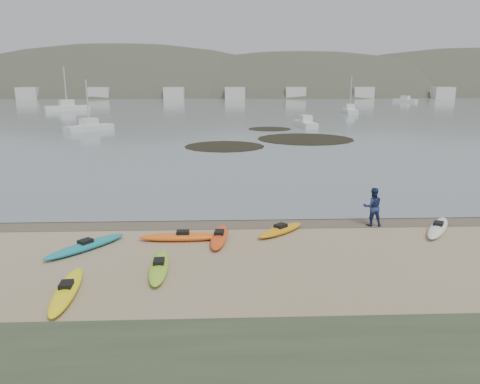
{
  "coord_description": "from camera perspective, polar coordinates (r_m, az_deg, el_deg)",
  "views": [
    {
      "loc": [
        -0.91,
        -22.64,
        7.02
      ],
      "look_at": [
        0.0,
        0.0,
        1.5
      ],
      "focal_mm": 35.0,
      "sensor_mm": 36.0,
      "label": 1
    }
  ],
  "objects": [
    {
      "name": "kayaks",
      "position": [
        19.72,
        -6.77,
        -6.73
      ],
      "size": [
        22.14,
        9.75,
        0.34
      ],
      "color": "#ED4814",
      "rests_on": "ground"
    },
    {
      "name": "water",
      "position": [
        322.71,
        -2.19,
        12.44
      ],
      "size": [
        1200.0,
        1200.0,
        0.0
      ],
      "primitive_type": "plane",
      "color": "slate",
      "rests_on": "ground"
    },
    {
      "name": "moored_boats",
      "position": [
        99.71,
        -1.77,
        9.97
      ],
      "size": [
        97.56,
        83.6,
        1.3
      ],
      "color": "silver",
      "rests_on": "ground"
    },
    {
      "name": "far_hills",
      "position": [
        221.51,
        8.26,
        7.6
      ],
      "size": [
        550.0,
        135.0,
        80.0
      ],
      "color": "#384235",
      "rests_on": "ground"
    },
    {
      "name": "far_town",
      "position": [
        167.85,
        0.06,
        11.98
      ],
      "size": [
        199.0,
        5.0,
        4.0
      ],
      "color": "beige",
      "rests_on": "ground"
    },
    {
      "name": "wet_sand",
      "position": [
        23.43,
        0.03,
        -3.73
      ],
      "size": [
        60.0,
        60.0,
        0.0
      ],
      "primitive_type": "plane",
      "color": "brown",
      "rests_on": "ground"
    },
    {
      "name": "kelp_mats",
      "position": [
        55.63,
        4.52,
        6.43
      ],
      "size": [
        19.47,
        24.37,
        0.04
      ],
      "color": "black",
      "rests_on": "water"
    },
    {
      "name": "ground",
      "position": [
        23.72,
        0.0,
        -3.52
      ],
      "size": [
        600.0,
        600.0,
        0.0
      ],
      "primitive_type": "plane",
      "color": "tan",
      "rests_on": "ground"
    },
    {
      "name": "person_east",
      "position": [
        23.58,
        15.87,
        -1.75
      ],
      "size": [
        0.95,
        0.75,
        1.91
      ],
      "primitive_type": "imported",
      "rotation": [
        0.0,
        0.0,
        3.11
      ],
      "color": "navy",
      "rests_on": "ground"
    }
  ]
}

